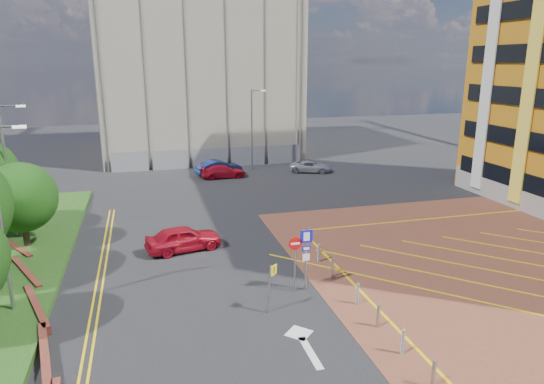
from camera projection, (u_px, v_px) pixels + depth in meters
name	position (u px, v px, depth m)	size (l,w,h in m)	color
ground	(302.00, 301.00, 22.32)	(140.00, 140.00, 0.00)	black
retaining_wall	(32.00, 309.00, 21.18)	(6.06, 20.33, 0.40)	brown
tree_c	(21.00, 198.00, 27.43)	(4.00, 4.00, 4.90)	#3D2B1C
lamp_left_near	(1.00, 213.00, 19.86)	(1.53, 0.16, 8.00)	#9EA0A8
lamp_left_far	(8.00, 166.00, 28.68)	(1.53, 0.16, 8.00)	#9EA0A8
lamp_back	(253.00, 126.00, 48.30)	(1.53, 0.16, 8.00)	#9EA0A8
sign_cluster	(302.00, 253.00, 22.80)	(1.17, 0.12, 3.20)	#9EA0A8
warning_sign	(271.00, 282.00, 20.92)	(0.54, 0.37, 2.24)	#9EA0A8
bollard_row	(364.00, 302.00, 21.22)	(0.14, 11.14, 0.90)	#9EA0A8
construction_building	(195.00, 58.00, 56.73)	(21.20, 19.20, 22.00)	#B3AA93
construction_fence	(220.00, 157.00, 50.27)	(21.60, 0.06, 2.00)	gray
car_red_left	(183.00, 238.00, 28.07)	(1.74, 4.33, 1.48)	#B10F21
car_blue_back	(219.00, 168.00, 46.57)	(1.55, 4.44, 1.46)	navy
car_red_back	(223.00, 171.00, 45.65)	(1.71, 4.21, 1.22)	red
car_silver_back	(310.00, 166.00, 47.99)	(1.86, 4.03, 1.12)	silver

